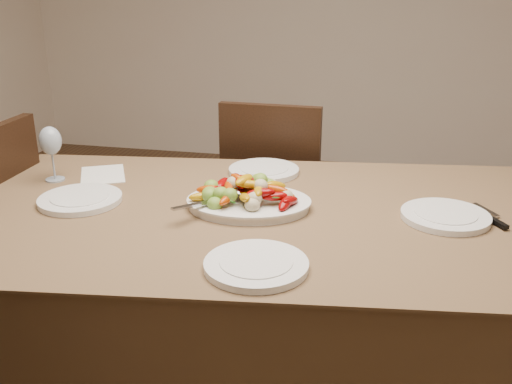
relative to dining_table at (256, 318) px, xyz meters
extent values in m
cube|color=brown|center=(0.00, 0.00, 0.00)|extent=(1.96, 1.27, 0.76)
ellipsoid|color=white|center=(-0.03, 0.02, 0.39)|extent=(0.40, 0.32, 0.02)
cylinder|color=white|center=(-0.56, -0.05, 0.39)|extent=(0.26, 0.26, 0.02)
cylinder|color=white|center=(0.56, 0.06, 0.39)|extent=(0.26, 0.26, 0.02)
cylinder|color=white|center=(-0.05, 0.36, 0.39)|extent=(0.25, 0.25, 0.02)
cylinder|color=white|center=(0.08, -0.36, 0.39)|extent=(0.26, 0.26, 0.02)
cube|color=silver|center=(-0.61, 0.21, 0.38)|extent=(0.23, 0.26, 0.00)
camera|label=1|loc=(0.35, -1.57, 1.05)|focal=40.00mm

